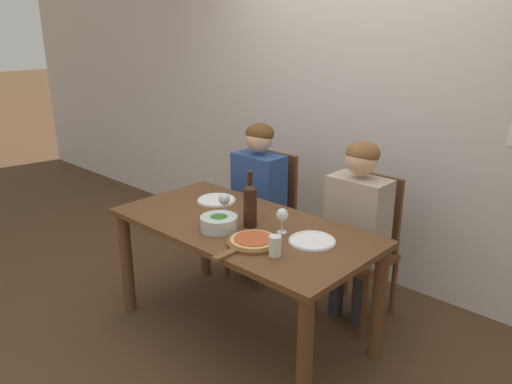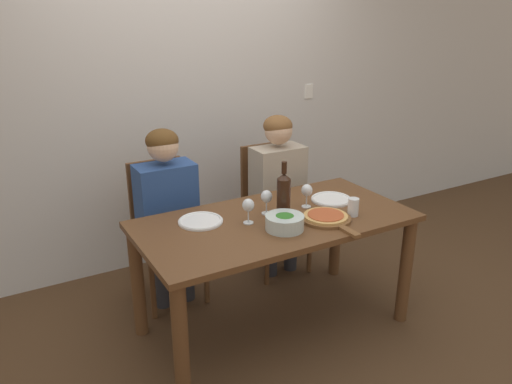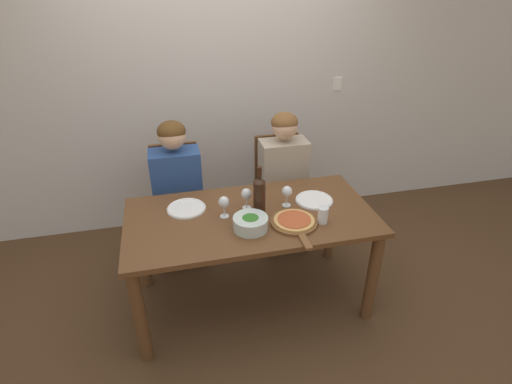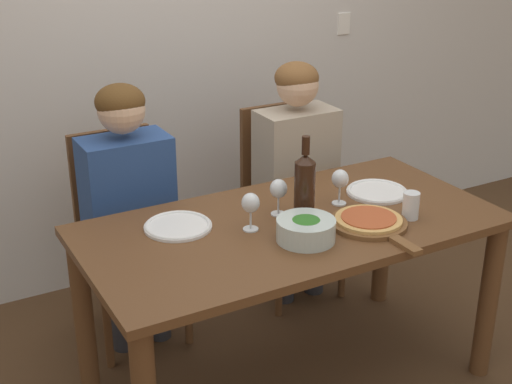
{
  "view_description": "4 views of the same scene",
  "coord_description": "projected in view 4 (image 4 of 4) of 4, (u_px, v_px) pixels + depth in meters",
  "views": [
    {
      "loc": [
        1.96,
        -1.99,
        1.9
      ],
      "look_at": [
        -0.01,
        0.13,
        0.92
      ],
      "focal_mm": 35.0,
      "sensor_mm": 36.0,
      "label": 1
    },
    {
      "loc": [
        -1.46,
        -2.31,
        1.92
      ],
      "look_at": [
        -0.05,
        0.15,
        0.88
      ],
      "focal_mm": 35.0,
      "sensor_mm": 36.0,
      "label": 2
    },
    {
      "loc": [
        -0.48,
        -2.18,
        2.18
      ],
      "look_at": [
        0.06,
        0.11,
        0.86
      ],
      "focal_mm": 28.0,
      "sensor_mm": 36.0,
      "label": 3
    },
    {
      "loc": [
        -1.34,
        -2.14,
        1.93
      ],
      "look_at": [
        -0.13,
        0.05,
        0.89
      ],
      "focal_mm": 50.0,
      "sensor_mm": 36.0,
      "label": 4
    }
  ],
  "objects": [
    {
      "name": "chair_left",
      "position": [
        124.0,
        231.0,
        3.27
      ],
      "size": [
        0.42,
        0.42,
        0.96
      ],
      "color": "brown",
      "rests_on": "ground"
    },
    {
      "name": "back_wall",
      "position": [
        162.0,
        20.0,
        3.57
      ],
      "size": [
        10.0,
        0.06,
        2.7
      ],
      "color": "silver",
      "rests_on": "ground"
    },
    {
      "name": "person_woman",
      "position": [
        129.0,
        195.0,
        3.09
      ],
      "size": [
        0.47,
        0.51,
        1.22
      ],
      "color": "#28282D",
      "rests_on": "ground"
    },
    {
      "name": "wine_glass_centre",
      "position": [
        279.0,
        190.0,
        2.81
      ],
      "size": [
        0.07,
        0.07,
        0.15
      ],
      "color": "silver",
      "rests_on": "dining_table"
    },
    {
      "name": "dining_table",
      "position": [
        291.0,
        250.0,
        2.83
      ],
      "size": [
        1.64,
        0.82,
        0.75
      ],
      "color": "brown",
      "rests_on": "ground"
    },
    {
      "name": "pizza_on_board",
      "position": [
        370.0,
        222.0,
        2.75
      ],
      "size": [
        0.3,
        0.44,
        0.04
      ],
      "color": "brown",
      "rests_on": "dining_table"
    },
    {
      "name": "person_man",
      "position": [
        298.0,
        161.0,
        3.47
      ],
      "size": [
        0.47,
        0.51,
        1.22
      ],
      "color": "#28282D",
      "rests_on": "ground"
    },
    {
      "name": "wine_glass_right",
      "position": [
        340.0,
        180.0,
        2.91
      ],
      "size": [
        0.07,
        0.07,
        0.15
      ],
      "color": "silver",
      "rests_on": "dining_table"
    },
    {
      "name": "wine_bottle",
      "position": [
        305.0,
        186.0,
        2.76
      ],
      "size": [
        0.08,
        0.08,
        0.34
      ],
      "color": "black",
      "rests_on": "dining_table"
    },
    {
      "name": "dinner_plate_right",
      "position": [
        377.0,
        191.0,
        3.05
      ],
      "size": [
        0.26,
        0.26,
        0.02
      ],
      "color": "white",
      "rests_on": "dining_table"
    },
    {
      "name": "water_tumbler",
      "position": [
        411.0,
        205.0,
        2.8
      ],
      "size": [
        0.07,
        0.07,
        0.11
      ],
      "color": "silver",
      "rests_on": "dining_table"
    },
    {
      "name": "broccoli_bowl",
      "position": [
        306.0,
        229.0,
        2.62
      ],
      "size": [
        0.22,
        0.22,
        0.09
      ],
      "color": "silver",
      "rests_on": "dining_table"
    },
    {
      "name": "ground_plane",
      "position": [
        288.0,
        380.0,
        3.07
      ],
      "size": [
        40.0,
        40.0,
        0.0
      ],
      "primitive_type": "plane",
      "color": "#4C331E"
    },
    {
      "name": "wine_glass_left",
      "position": [
        251.0,
        205.0,
        2.68
      ],
      "size": [
        0.07,
        0.07,
        0.15
      ],
      "color": "silver",
      "rests_on": "dining_table"
    },
    {
      "name": "dinner_plate_left",
      "position": [
        178.0,
        226.0,
        2.73
      ],
      "size": [
        0.26,
        0.26,
        0.02
      ],
      "color": "white",
      "rests_on": "dining_table"
    },
    {
      "name": "chair_right",
      "position": [
        285.0,
        195.0,
        3.65
      ],
      "size": [
        0.42,
        0.42,
        0.96
      ],
      "color": "brown",
      "rests_on": "ground"
    }
  ]
}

